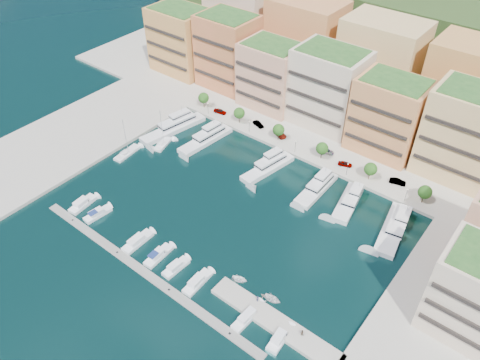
# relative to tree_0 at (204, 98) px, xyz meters

# --- Properties ---
(ground) EXTENTS (400.00, 400.00, 0.00)m
(ground) POSITION_rel_tree_0_xyz_m (40.00, -33.50, -4.74)
(ground) COLOR black
(ground) RESTS_ON ground
(north_quay) EXTENTS (220.00, 64.00, 2.00)m
(north_quay) POSITION_rel_tree_0_xyz_m (40.00, 28.50, -4.74)
(north_quay) COLOR #9E998E
(north_quay) RESTS_ON ground
(west_quay) EXTENTS (34.00, 76.00, 2.00)m
(west_quay) POSITION_rel_tree_0_xyz_m (-22.00, -41.50, -4.74)
(west_quay) COLOR #9E998E
(west_quay) RESTS_ON ground
(hillside) EXTENTS (240.00, 40.00, 58.00)m
(hillside) POSITION_rel_tree_0_xyz_m (40.00, 76.50, -4.74)
(hillside) COLOR #1F3716
(hillside) RESTS_ON ground
(south_pontoon) EXTENTS (72.00, 2.20, 0.35)m
(south_pontoon) POSITION_rel_tree_0_xyz_m (37.00, -63.50, -4.74)
(south_pontoon) COLOR gray
(south_pontoon) RESTS_ON ground
(finger_pier) EXTENTS (32.00, 5.00, 2.00)m
(finger_pier) POSITION_rel_tree_0_xyz_m (70.00, -55.50, -4.74)
(finger_pier) COLOR #9E998E
(finger_pier) RESTS_ON ground
(apartment_0) EXTENTS (22.00, 16.50, 24.80)m
(apartment_0) POSITION_rel_tree_0_xyz_m (-26.00, 16.49, 8.57)
(apartment_0) COLOR #C78449
(apartment_0) RESTS_ON north_quay
(apartment_1) EXTENTS (20.00, 16.50, 26.80)m
(apartment_1) POSITION_rel_tree_0_xyz_m (-4.00, 18.49, 9.57)
(apartment_1) COLOR #D46E46
(apartment_1) RESTS_ON north_quay
(apartment_2) EXTENTS (20.00, 15.50, 22.80)m
(apartment_2) POSITION_rel_tree_0_xyz_m (17.00, 16.49, 7.57)
(apartment_2) COLOR tan
(apartment_2) RESTS_ON north_quay
(apartment_3) EXTENTS (22.00, 16.50, 25.80)m
(apartment_3) POSITION_rel_tree_0_xyz_m (38.00, 18.49, 9.07)
(apartment_3) COLOR beige
(apartment_3) RESTS_ON north_quay
(apartment_4) EXTENTS (20.00, 15.50, 23.80)m
(apartment_4) POSITION_rel_tree_0_xyz_m (60.00, 16.49, 8.07)
(apartment_4) COLOR #CC7C4C
(apartment_4) RESTS_ON north_quay
(apartment_5) EXTENTS (22.00, 16.50, 26.80)m
(apartment_5) POSITION_rel_tree_0_xyz_m (82.00, 18.49, 9.57)
(apartment_5) COLOR #E1B177
(apartment_5) RESTS_ON north_quay
(apartment_east_b) EXTENTS (18.00, 14.50, 20.80)m
(apartment_east_b) POSITION_rel_tree_0_xyz_m (102.00, -31.51, 6.57)
(apartment_east_b) COLOR beige
(apartment_east_b) RESTS_ON east_quay
(backblock_0) EXTENTS (26.00, 18.00, 30.00)m
(backblock_0) POSITION_rel_tree_0_xyz_m (-15.00, 40.50, 11.26)
(backblock_0) COLOR beige
(backblock_0) RESTS_ON north_quay
(backblock_1) EXTENTS (26.00, 18.00, 30.00)m
(backblock_1) POSITION_rel_tree_0_xyz_m (15.00, 40.50, 11.26)
(backblock_1) COLOR #CC7C4C
(backblock_1) RESTS_ON north_quay
(backblock_2) EXTENTS (26.00, 18.00, 30.00)m
(backblock_2) POSITION_rel_tree_0_xyz_m (45.00, 40.50, 11.26)
(backblock_2) COLOR #E1B177
(backblock_2) RESTS_ON north_quay
(backblock_3) EXTENTS (26.00, 18.00, 30.00)m
(backblock_3) POSITION_rel_tree_0_xyz_m (75.00, 40.50, 11.26)
(backblock_3) COLOR #C78449
(backblock_3) RESTS_ON north_quay
(tree_0) EXTENTS (3.80, 3.80, 5.65)m
(tree_0) POSITION_rel_tree_0_xyz_m (0.00, 0.00, 0.00)
(tree_0) COLOR #473323
(tree_0) RESTS_ON north_quay
(tree_1) EXTENTS (3.80, 3.80, 5.65)m
(tree_1) POSITION_rel_tree_0_xyz_m (16.00, 0.00, 0.00)
(tree_1) COLOR #473323
(tree_1) RESTS_ON north_quay
(tree_2) EXTENTS (3.80, 3.80, 5.65)m
(tree_2) POSITION_rel_tree_0_xyz_m (32.00, 0.00, 0.00)
(tree_2) COLOR #473323
(tree_2) RESTS_ON north_quay
(tree_3) EXTENTS (3.80, 3.80, 5.65)m
(tree_3) POSITION_rel_tree_0_xyz_m (48.00, 0.00, 0.00)
(tree_3) COLOR #473323
(tree_3) RESTS_ON north_quay
(tree_4) EXTENTS (3.80, 3.80, 5.65)m
(tree_4) POSITION_rel_tree_0_xyz_m (64.00, 0.00, 0.00)
(tree_4) COLOR #473323
(tree_4) RESTS_ON north_quay
(tree_5) EXTENTS (3.80, 3.80, 5.65)m
(tree_5) POSITION_rel_tree_0_xyz_m (80.00, 0.00, 0.00)
(tree_5) COLOR #473323
(tree_5) RESTS_ON north_quay
(lamppost_0) EXTENTS (0.30, 0.30, 4.20)m
(lamppost_0) POSITION_rel_tree_0_xyz_m (4.00, -2.30, -0.92)
(lamppost_0) COLOR black
(lamppost_0) RESTS_ON north_quay
(lamppost_1) EXTENTS (0.30, 0.30, 4.20)m
(lamppost_1) POSITION_rel_tree_0_xyz_m (22.00, -2.30, -0.92)
(lamppost_1) COLOR black
(lamppost_1) RESTS_ON north_quay
(lamppost_2) EXTENTS (0.30, 0.30, 4.20)m
(lamppost_2) POSITION_rel_tree_0_xyz_m (40.00, -2.30, -0.92)
(lamppost_2) COLOR black
(lamppost_2) RESTS_ON north_quay
(lamppost_3) EXTENTS (0.30, 0.30, 4.20)m
(lamppost_3) POSITION_rel_tree_0_xyz_m (58.00, -2.30, -0.92)
(lamppost_3) COLOR black
(lamppost_3) RESTS_ON north_quay
(lamppost_4) EXTENTS (0.30, 0.30, 4.20)m
(lamppost_4) POSITION_rel_tree_0_xyz_m (76.00, -2.30, -0.92)
(lamppost_4) COLOR black
(lamppost_4) RESTS_ON north_quay
(yacht_0) EXTENTS (8.85, 24.25, 7.30)m
(yacht_0) POSITION_rel_tree_0_xyz_m (0.87, -15.41, -3.53)
(yacht_0) COLOR silver
(yacht_0) RESTS_ON ground
(yacht_1) EXTENTS (6.57, 20.64, 7.30)m
(yacht_1) POSITION_rel_tree_0_xyz_m (13.66, -13.84, -3.65)
(yacht_1) COLOR silver
(yacht_1) RESTS_ON ground
(yacht_3) EXTENTS (7.41, 19.23, 7.30)m
(yacht_3) POSITION_rel_tree_0_xyz_m (37.95, -13.11, -3.53)
(yacht_3) COLOR silver
(yacht_3) RESTS_ON ground
(yacht_4) EXTENTS (4.87, 17.27, 7.30)m
(yacht_4) POSITION_rel_tree_0_xyz_m (54.35, -12.42, -3.65)
(yacht_4) COLOR silver
(yacht_4) RESTS_ON ground
(yacht_5) EXTENTS (7.54, 16.73, 7.30)m
(yacht_5) POSITION_rel_tree_0_xyz_m (64.19, -11.90, -3.53)
(yacht_5) COLOR silver
(yacht_5) RESTS_ON ground
(yacht_6) EXTENTS (8.44, 20.21, 7.30)m
(yacht_6) POSITION_rel_tree_0_xyz_m (78.17, -13.49, -3.53)
(yacht_6) COLOR silver
(yacht_6) RESTS_ON ground
(cruiser_0) EXTENTS (3.70, 8.40, 2.55)m
(cruiser_0) POSITION_rel_tree_0_xyz_m (7.19, -58.09, -4.20)
(cruiser_0) COLOR white
(cruiser_0) RESTS_ON ground
(cruiser_1) EXTENTS (3.24, 7.87, 2.66)m
(cruiser_1) POSITION_rel_tree_0_xyz_m (13.59, -58.10, -4.17)
(cruiser_1) COLOR white
(cruiser_1) RESTS_ON ground
(cruiser_3) EXTENTS (2.94, 8.79, 2.55)m
(cruiser_3) POSITION_rel_tree_0_xyz_m (29.45, -58.10, -4.20)
(cruiser_3) COLOR white
(cruiser_3) RESTS_ON ground
(cruiser_4) EXTENTS (3.04, 8.22, 2.66)m
(cruiser_4) POSITION_rel_tree_0_xyz_m (36.89, -58.11, -4.17)
(cruiser_4) COLOR white
(cruiser_4) RESTS_ON ground
(cruiser_5) EXTENTS (2.78, 7.29, 2.55)m
(cruiser_5) POSITION_rel_tree_0_xyz_m (42.85, -58.08, -4.20)
(cruiser_5) COLOR white
(cruiser_5) RESTS_ON ground
(cruiser_6) EXTENTS (2.98, 8.31, 2.55)m
(cruiser_6) POSITION_rel_tree_0_xyz_m (49.82, -58.09, -4.20)
(cruiser_6) COLOR white
(cruiser_6) RESTS_ON ground
(cruiser_8) EXTENTS (2.82, 8.94, 2.55)m
(cruiser_8) POSITION_rel_tree_0_xyz_m (64.59, -58.10, -4.20)
(cruiser_8) COLOR white
(cruiser_8) RESTS_ON ground
(cruiser_9) EXTENTS (3.10, 7.44, 2.55)m
(cruiser_9) POSITION_rel_tree_0_xyz_m (72.94, -58.08, -4.20)
(cruiser_9) COLOR white
(cruiser_9) RESTS_ON ground
(sailboat_2) EXTENTS (4.78, 8.25, 13.20)m
(sailboat_2) POSITION_rel_tree_0_xyz_m (4.05, -24.48, -4.42)
(sailboat_2) COLOR silver
(sailboat_2) RESTS_ON ground
(sailboat_1) EXTENTS (3.79, 9.76, 13.20)m
(sailboat_1) POSITION_rel_tree_0_xyz_m (-1.28, -34.77, -4.43)
(sailboat_1) COLOR silver
(sailboat_1) RESTS_ON ground
(tender_0) EXTENTS (4.47, 3.79, 0.79)m
(tender_0) POSITION_rel_tree_0_xyz_m (56.89, -51.26, -4.35)
(tender_0) COLOR white
(tender_0) RESTS_ON ground
(tender_2) EXTENTS (4.29, 3.28, 0.83)m
(tender_2) POSITION_rel_tree_0_xyz_m (66.06, -50.96, -4.33)
(tender_2) COLOR silver
(tender_2) RESTS_ON ground
(tender_1) EXTENTS (1.38, 1.19, 0.72)m
(tender_1) POSITION_rel_tree_0_xyz_m (63.91, -51.40, -4.38)
(tender_1) COLOR #BFA992
(tender_1) RESTS_ON ground
(car_0) EXTENTS (4.85, 2.68, 1.56)m
(car_0) POSITION_rel_tree_0_xyz_m (7.03, 0.51, -2.96)
(car_0) COLOR gray
(car_0) RESTS_ON north_quay
(car_1) EXTENTS (4.73, 2.74, 1.47)m
(car_1) POSITION_rel_tree_0_xyz_m (22.32, 2.30, -3.01)
(car_1) COLOR gray
(car_1) RESTS_ON north_quay
(car_2) EXTENTS (5.90, 4.41, 1.49)m
(car_2) POSITION_rel_tree_0_xyz_m (31.32, 2.13, -3.00)
(car_2) COLOR gray
(car_2) RESTS_ON north_quay
(car_3) EXTENTS (5.17, 2.85, 1.42)m
(car_3) POSITION_rel_tree_0_xyz_m (47.71, 3.47, -3.03)
(car_3) COLOR gray
(car_3) RESTS_ON north_quay
(car_4) EXTENTS (4.53, 3.01, 1.43)m
(car_4) POSITION_rel_tree_0_xyz_m (55.60, 1.28, -3.03)
(car_4) COLOR gray
(car_4) RESTS_ON north_quay
(car_5) EXTENTS (4.91, 2.83, 1.53)m
(car_5) POSITION_rel_tree_0_xyz_m (71.42, 3.23, -2.98)
(car_5) COLOR gray
(car_5) RESTS_ON north_quay
(person_0) EXTENTS (0.60, 0.75, 1.80)m
(person_0) POSITION_rel_tree_0_xyz_m (64.02, -53.80, -2.84)
(person_0) COLOR #222544
(person_0) RESTS_ON finger_pier
(person_1) EXTENTS (1.04, 0.97, 1.70)m
(person_1) POSITION_rel_tree_0_xyz_m (76.19, -54.78, -2.89)
(person_1) COLOR brown
(person_1) RESTS_ON finger_pier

